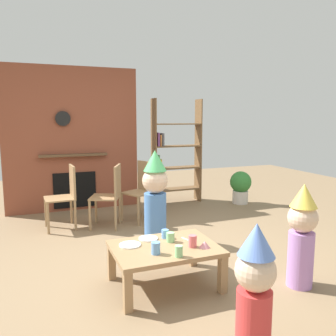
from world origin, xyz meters
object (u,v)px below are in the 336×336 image
object	(u,v)px
child_in_pink	(302,233)
child_by_the_chairs	(155,194)
bookshelf	(174,155)
paper_plate_front	(148,238)
paper_cup_far_right	(170,237)
child_with_cone_hat	(255,291)
paper_plate_rear	(130,245)
coffee_table	(165,252)
paper_cup_far_left	(193,241)
paper_cup_near_right	(165,234)
birthday_cake_slice	(205,244)
dining_chair_middle	(111,192)
paper_cup_center	(156,248)
dining_chair_left	(66,193)
dining_chair_right	(143,187)
paper_cup_near_left	(179,251)
potted_plant_tall	(241,186)

from	to	relation	value
child_in_pink	child_by_the_chairs	world-z (taller)	child_by_the_chairs
bookshelf	paper_plate_front	size ratio (longest dim) A/B	10.14
paper_cup_far_right	child_with_cone_hat	size ratio (longest dim) A/B	0.10
paper_plate_rear	child_with_cone_hat	xyz separation A→B (m)	(0.45, -1.31, 0.10)
coffee_table	paper_cup_far_left	bearing A→B (deg)	-25.13
paper_plate_front	paper_cup_near_right	bearing A→B (deg)	-11.43
birthday_cake_slice	dining_chair_middle	xyz separation A→B (m)	(-0.42, 2.08, 0.09)
paper_cup_center	dining_chair_left	world-z (taller)	dining_chair_left
paper_plate_rear	dining_chair_middle	xyz separation A→B (m)	(0.21, 1.78, 0.12)
paper_plate_front	dining_chair_left	size ratio (longest dim) A/B	0.21
paper_cup_far_right	child_by_the_chairs	distance (m)	1.10
coffee_table	birthday_cake_slice	world-z (taller)	birthday_cake_slice
paper_cup_far_left	bookshelf	bearing A→B (deg)	70.91
paper_cup_far_right	dining_chair_left	size ratio (longest dim) A/B	0.10
dining_chair_middle	dining_chair_right	world-z (taller)	same
paper_plate_rear	dining_chair_right	size ratio (longest dim) A/B	0.23
coffee_table	child_by_the_chairs	size ratio (longest dim) A/B	0.83
paper_cup_near_left	paper_cup_far_right	bearing A→B (deg)	79.61
paper_plate_rear	coffee_table	bearing A→B (deg)	-24.08
paper_cup_center	dining_chair_left	size ratio (longest dim) A/B	0.12
bookshelf	dining_chair_right	distance (m)	1.26
paper_cup_center	paper_cup_near_left	bearing A→B (deg)	-38.62
paper_plate_front	bookshelf	bearing A→B (deg)	63.12
child_with_cone_hat	child_by_the_chairs	xyz separation A→B (m)	(0.15, 2.32, 0.12)
paper_cup_far_right	potted_plant_tall	bearing A→B (deg)	45.40
paper_cup_far_left	paper_cup_far_right	world-z (taller)	paper_cup_far_left
child_by_the_chairs	paper_cup_near_right	bearing A→B (deg)	1.47
coffee_table	paper_cup_near_left	xyz separation A→B (m)	(0.02, -0.27, 0.11)
paper_cup_far_left	dining_chair_middle	distance (m)	2.05
paper_cup_near_left	birthday_cake_slice	size ratio (longest dim) A/B	0.99
paper_cup_near_left	child_with_cone_hat	world-z (taller)	child_with_cone_hat
coffee_table	dining_chair_right	distance (m)	2.15
paper_plate_rear	dining_chair_middle	size ratio (longest dim) A/B	0.23
paper_cup_near_left	paper_cup_far_left	size ratio (longest dim) A/B	0.90
birthday_cake_slice	paper_plate_front	bearing A→B (deg)	135.82
bookshelf	coffee_table	xyz separation A→B (m)	(-1.29, -2.94, -0.57)
dining_chair_left	dining_chair_right	distance (m)	1.13
paper_cup_far_left	coffee_table	bearing A→B (deg)	154.87
child_in_pink	dining_chair_left	xyz separation A→B (m)	(-1.87, 2.57, -0.00)
child_with_cone_hat	child_in_pink	bearing A→B (deg)	-62.52
paper_cup_near_right	paper_cup_far_left	bearing A→B (deg)	-63.82
paper_cup_near_left	coffee_table	bearing A→B (deg)	94.96
birthday_cake_slice	child_with_cone_hat	distance (m)	1.03
paper_cup_near_right	child_by_the_chairs	xyz separation A→B (m)	(0.22, 0.94, 0.19)
paper_cup_center	dining_chair_right	distance (m)	2.32
paper_cup_far_right	paper_plate_front	size ratio (longest dim) A/B	0.49
dining_chair_left	dining_chair_middle	size ratio (longest dim) A/B	1.00
paper_cup_near_right	paper_cup_far_right	size ratio (longest dim) A/B	0.93
paper_cup_center	child_in_pink	xyz separation A→B (m)	(1.31, -0.32, 0.08)
child_in_pink	paper_plate_rear	bearing A→B (deg)	-0.53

